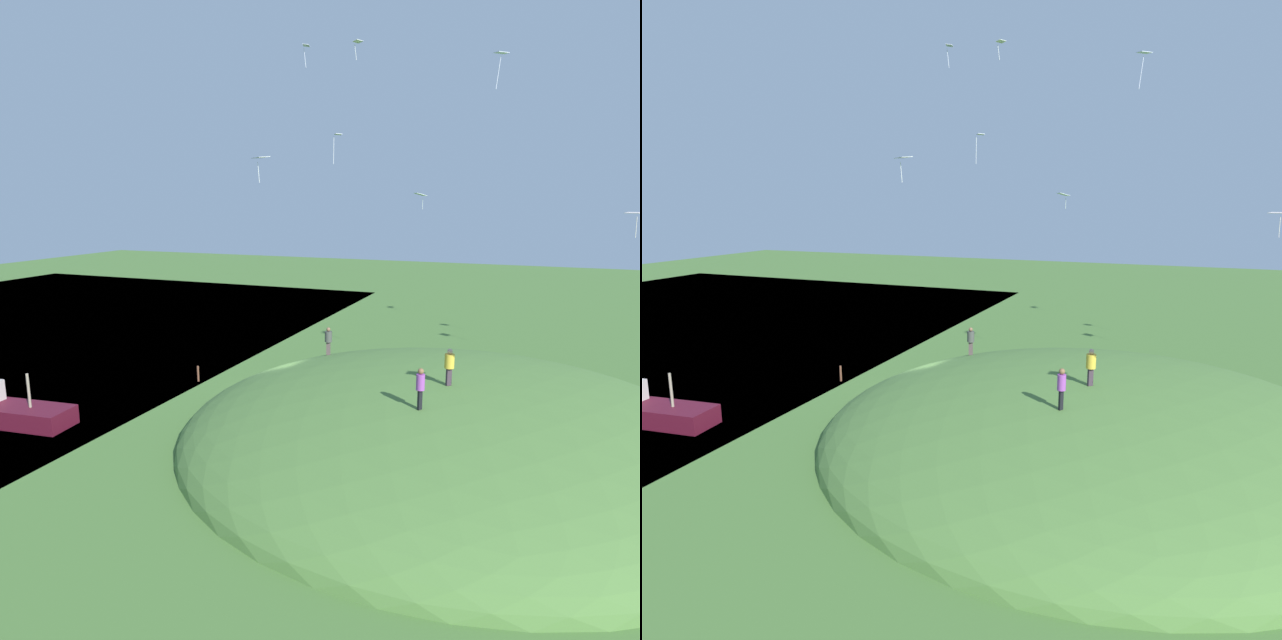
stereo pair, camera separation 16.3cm
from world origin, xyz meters
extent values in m
plane|color=#446B30|center=(0.00, 0.00, 0.00)|extent=(160.00, 160.00, 0.00)
ellipsoid|color=#4A7134|center=(10.98, -3.03, 0.00)|extent=(27.14, 26.74, 6.12)
cylinder|color=gray|center=(-9.79, -9.65, 1.93)|extent=(0.14, 0.14, 1.83)
cube|color=#3A2D37|center=(10.92, -4.21, 3.47)|extent=(0.28, 0.27, 0.85)
cylinder|color=gold|center=(10.92, -4.21, 4.24)|extent=(0.64, 0.64, 0.68)
sphere|color=#D1A489|center=(10.92, -4.21, 4.71)|extent=(0.26, 0.26, 0.26)
cube|color=black|center=(10.23, -7.45, 3.32)|extent=(0.20, 0.23, 0.87)
cylinder|color=purple|center=(10.23, -7.45, 4.10)|extent=(0.50, 0.50, 0.69)
sphere|color=brown|center=(10.23, -7.45, 4.58)|extent=(0.26, 0.26, 0.26)
cube|color=#554445|center=(2.38, 2.33, 2.45)|extent=(0.27, 0.18, 0.85)
cylinder|color=#40433E|center=(2.38, 2.33, 3.22)|extent=(0.53, 0.53, 0.68)
sphere|color=brown|center=(2.38, 2.33, 3.68)|extent=(0.26, 0.26, 0.26)
cube|color=white|center=(5.34, 14.44, 12.08)|extent=(1.25, 1.40, 0.23)
cylinder|color=white|center=(5.56, 14.45, 11.38)|extent=(0.07, 0.16, 0.83)
cube|color=white|center=(-3.34, 12.52, 23.11)|extent=(0.66, 0.81, 0.09)
cylinder|color=white|center=(-3.47, 12.58, 22.23)|extent=(0.21, 0.06, 1.40)
cube|color=white|center=(2.28, 4.17, 15.61)|extent=(0.67, 0.73, 0.06)
cylinder|color=white|center=(2.02, 4.08, 14.65)|extent=(0.12, 0.21, 1.61)
cube|color=white|center=(-3.12, 4.19, 14.38)|extent=(1.45, 1.37, 0.10)
cylinder|color=white|center=(-3.27, 4.18, 13.42)|extent=(0.14, 0.05, 1.31)
cube|color=white|center=(19.62, 10.08, 10.88)|extent=(1.13, 1.02, 0.08)
cylinder|color=white|center=(19.84, 10.23, 10.00)|extent=(0.06, 0.09, 1.30)
cube|color=white|center=(11.29, 8.61, 20.48)|extent=(0.98, 0.97, 0.07)
cylinder|color=white|center=(11.18, 8.55, 19.31)|extent=(0.20, 0.22, 1.93)
cube|color=white|center=(0.61, 12.97, 23.14)|extent=(0.73, 0.83, 0.10)
cylinder|color=white|center=(0.43, 13.02, 22.41)|extent=(0.18, 0.08, 1.11)
cylinder|color=brown|center=(-5.85, -0.01, 0.52)|extent=(0.14, 0.14, 1.04)
camera|label=1|loc=(14.80, -30.57, 11.63)|focal=32.25mm
camera|label=2|loc=(14.95, -30.51, 11.63)|focal=32.25mm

